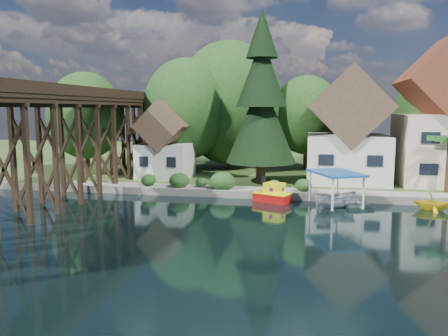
{
  "coord_description": "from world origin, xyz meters",
  "views": [
    {
      "loc": [
        3.33,
        -27.94,
        7.51
      ],
      "look_at": [
        -3.27,
        6.0,
        2.82
      ],
      "focal_mm": 35.0,
      "sensor_mm": 36.0,
      "label": 1
    }
  ],
  "objects_px": {
    "trestle_bridge": "(72,135)",
    "tugboat": "(273,194)",
    "boat_white_a": "(349,201)",
    "boat_yellow": "(432,200)",
    "house_center": "(446,121)",
    "house_left": "(347,134)",
    "shed": "(166,145)",
    "boat_canopy": "(335,193)",
    "conifer": "(261,101)"
  },
  "relations": [
    {
      "from": "trestle_bridge",
      "to": "tugboat",
      "type": "height_order",
      "value": "trestle_bridge"
    },
    {
      "from": "house_center",
      "to": "boat_yellow",
      "type": "height_order",
      "value": "house_center"
    },
    {
      "from": "house_left",
      "to": "boat_yellow",
      "type": "height_order",
      "value": "house_left"
    },
    {
      "from": "house_center",
      "to": "boat_white_a",
      "type": "xyz_separation_m",
      "value": [
        -9.45,
        -9.88,
        -6.01
      ]
    },
    {
      "from": "boat_yellow",
      "to": "boat_canopy",
      "type": "bearing_deg",
      "value": 105.45
    },
    {
      "from": "shed",
      "to": "boat_yellow",
      "type": "bearing_deg",
      "value": -18.9
    },
    {
      "from": "tugboat",
      "to": "boat_white_a",
      "type": "distance_m",
      "value": 6.0
    },
    {
      "from": "tugboat",
      "to": "boat_canopy",
      "type": "distance_m",
      "value": 5.07
    },
    {
      "from": "conifer",
      "to": "boat_canopy",
      "type": "relative_size",
      "value": 3.11
    },
    {
      "from": "tugboat",
      "to": "boat_white_a",
      "type": "bearing_deg",
      "value": -3.73
    },
    {
      "from": "house_left",
      "to": "tugboat",
      "type": "relative_size",
      "value": 3.36
    },
    {
      "from": "trestle_bridge",
      "to": "conifer",
      "type": "height_order",
      "value": "conifer"
    },
    {
      "from": "tugboat",
      "to": "boat_yellow",
      "type": "relative_size",
      "value": 1.21
    },
    {
      "from": "shed",
      "to": "boat_canopy",
      "type": "xyz_separation_m",
      "value": [
        16.43,
        -8.83,
        -2.63
      ]
    },
    {
      "from": "shed",
      "to": "trestle_bridge",
      "type": "bearing_deg",
      "value": -118.19
    },
    {
      "from": "trestle_bridge",
      "to": "tugboat",
      "type": "xyz_separation_m",
      "value": [
        16.56,
        1.84,
        -4.72
      ]
    },
    {
      "from": "tugboat",
      "to": "conifer",
      "type": "bearing_deg",
      "value": 105.39
    },
    {
      "from": "boat_white_a",
      "to": "boat_yellow",
      "type": "relative_size",
      "value": 1.46
    },
    {
      "from": "house_center",
      "to": "tugboat",
      "type": "distance_m",
      "value": 19.02
    },
    {
      "from": "trestle_bridge",
      "to": "house_center",
      "type": "relative_size",
      "value": 3.18
    },
    {
      "from": "house_center",
      "to": "tugboat",
      "type": "height_order",
      "value": "house_center"
    },
    {
      "from": "house_left",
      "to": "house_center",
      "type": "distance_m",
      "value": 9.1
    },
    {
      "from": "conifer",
      "to": "tugboat",
      "type": "height_order",
      "value": "conifer"
    },
    {
      "from": "shed",
      "to": "boat_white_a",
      "type": "relative_size",
      "value": 1.98
    },
    {
      "from": "conifer",
      "to": "boat_white_a",
      "type": "relative_size",
      "value": 4.06
    },
    {
      "from": "house_center",
      "to": "shed",
      "type": "relative_size",
      "value": 1.77
    },
    {
      "from": "boat_white_a",
      "to": "house_center",
      "type": "bearing_deg",
      "value": -37.01
    },
    {
      "from": "house_center",
      "to": "shed",
      "type": "bearing_deg",
      "value": -175.76
    },
    {
      "from": "house_left",
      "to": "boat_canopy",
      "type": "xyz_separation_m",
      "value": [
        -1.57,
        -10.33,
        -3.94
      ]
    },
    {
      "from": "boat_white_a",
      "to": "boat_yellow",
      "type": "bearing_deg",
      "value": -84.99
    },
    {
      "from": "shed",
      "to": "boat_canopy",
      "type": "distance_m",
      "value": 18.83
    },
    {
      "from": "boat_canopy",
      "to": "conifer",
      "type": "bearing_deg",
      "value": 131.64
    },
    {
      "from": "house_left",
      "to": "trestle_bridge",
      "type": "bearing_deg",
      "value": -154.79
    },
    {
      "from": "trestle_bridge",
      "to": "boat_white_a",
      "type": "xyz_separation_m",
      "value": [
        22.55,
        1.45,
        -4.94
      ]
    },
    {
      "from": "conifer",
      "to": "trestle_bridge",
      "type": "bearing_deg",
      "value": -152.31
    },
    {
      "from": "boat_white_a",
      "to": "boat_canopy",
      "type": "height_order",
      "value": "boat_canopy"
    },
    {
      "from": "tugboat",
      "to": "boat_yellow",
      "type": "height_order",
      "value": "tugboat"
    },
    {
      "from": "trestle_bridge",
      "to": "house_left",
      "type": "bearing_deg",
      "value": 25.21
    },
    {
      "from": "trestle_bridge",
      "to": "boat_white_a",
      "type": "relative_size",
      "value": 11.15
    },
    {
      "from": "conifer",
      "to": "boat_yellow",
      "type": "distance_m",
      "value": 16.89
    },
    {
      "from": "tugboat",
      "to": "boat_white_a",
      "type": "xyz_separation_m",
      "value": [
        5.99,
        -0.39,
        -0.22
      ]
    },
    {
      "from": "shed",
      "to": "tugboat",
      "type": "relative_size",
      "value": 2.39
    },
    {
      "from": "conifer",
      "to": "boat_yellow",
      "type": "relative_size",
      "value": 5.94
    },
    {
      "from": "house_center",
      "to": "conifer",
      "type": "relative_size",
      "value": 0.86
    },
    {
      "from": "conifer",
      "to": "boat_canopy",
      "type": "xyz_separation_m",
      "value": [
        6.51,
        -7.33,
        -7.05
      ]
    },
    {
      "from": "boat_white_a",
      "to": "boat_yellow",
      "type": "xyz_separation_m",
      "value": [
        5.99,
        -0.18,
        0.3
      ]
    },
    {
      "from": "tugboat",
      "to": "trestle_bridge",
      "type": "bearing_deg",
      "value": -173.68
    },
    {
      "from": "boat_canopy",
      "to": "boat_white_a",
      "type": "bearing_deg",
      "value": 40.02
    },
    {
      "from": "conifer",
      "to": "boat_white_a",
      "type": "xyz_separation_m",
      "value": [
        7.64,
        -6.38,
        -7.84
      ]
    },
    {
      "from": "house_center",
      "to": "boat_yellow",
      "type": "relative_size",
      "value": 5.12
    }
  ]
}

